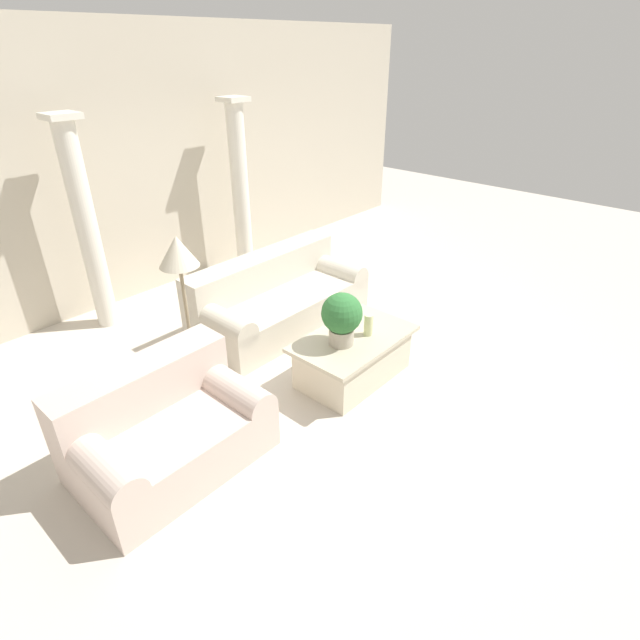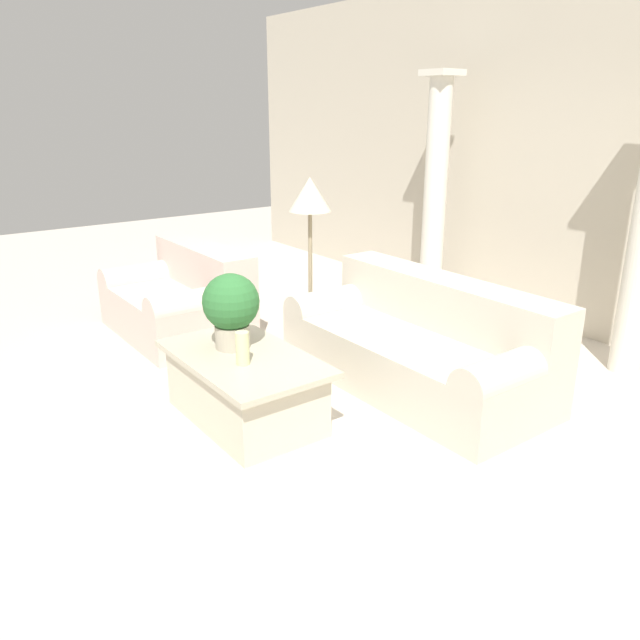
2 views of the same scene
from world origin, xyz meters
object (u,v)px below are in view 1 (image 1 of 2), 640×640
object	(u,v)px
coffee_table	(353,357)
floor_lamp	(179,259)
loveseat	(165,427)
sofa_long	(277,299)
potted_plant	(342,316)

from	to	relation	value
coffee_table	floor_lamp	xyz separation A→B (m)	(-1.00, 1.25, 0.99)
loveseat	floor_lamp	distance (m)	1.51
sofa_long	floor_lamp	size ratio (longest dim) A/B	1.44
loveseat	potted_plant	size ratio (longest dim) A/B	2.78
loveseat	coffee_table	size ratio (longest dim) A/B	1.17
floor_lamp	sofa_long	bearing A→B (deg)	4.39
sofa_long	coffee_table	world-z (taller)	sofa_long
floor_lamp	potted_plant	bearing A→B (deg)	-56.23
coffee_table	floor_lamp	size ratio (longest dim) A/B	0.84
loveseat	potted_plant	distance (m)	1.78
sofa_long	floor_lamp	xyz separation A→B (m)	(-1.27, -0.10, 0.91)
loveseat	floor_lamp	world-z (taller)	floor_lamp
potted_plant	floor_lamp	size ratio (longest dim) A/B	0.35
coffee_table	potted_plant	bearing A→B (deg)	174.36
loveseat	coffee_table	world-z (taller)	loveseat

